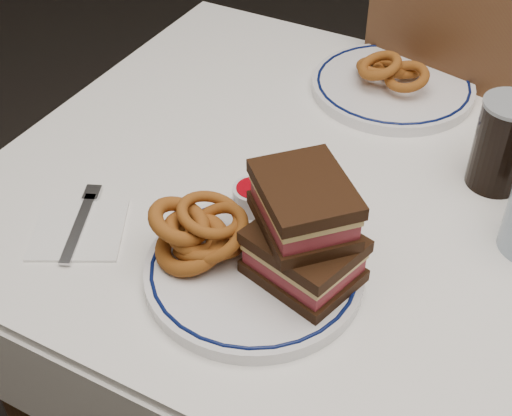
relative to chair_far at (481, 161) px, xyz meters
The scene contains 10 objects.
dining_table 0.49m from the chair_far, 89.60° to the right, with size 1.27×0.87×0.75m.
chair_far is the anchor object (origin of this frame).
main_plate 0.75m from the chair_far, 102.37° to the right, with size 0.28×0.28×0.02m.
reuben_sandwich 0.75m from the chair_far, 98.26° to the right, with size 0.17×0.16×0.13m.
onion_rings_main 0.79m from the chair_far, 107.65° to the right, with size 0.14×0.12×0.11m.
ketchup_ramekin 0.68m from the chair_far, 109.23° to the right, with size 0.06×0.06×0.03m.
beer_mug 0.47m from the chair_far, 79.49° to the right, with size 0.12×0.08×0.14m.
far_plate 0.34m from the chair_far, 127.98° to the right, with size 0.28×0.28×0.02m.
onion_rings_far 0.37m from the chair_far, 129.36° to the right, with size 0.14×0.14×0.08m.
napkin_fork 0.86m from the chair_far, 118.88° to the right, with size 0.16×0.17×0.01m.
Camera 1 is at (0.14, -0.77, 1.40)m, focal length 50.00 mm.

